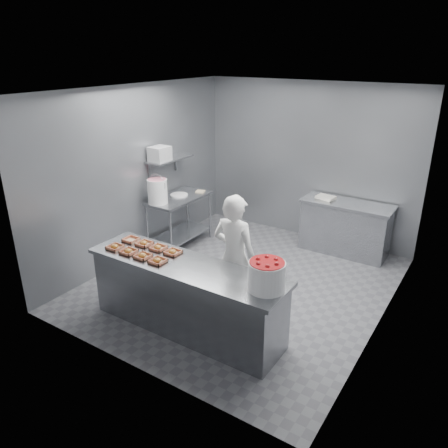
{
  "coord_description": "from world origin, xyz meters",
  "views": [
    {
      "loc": [
        2.92,
        -4.99,
        3.29
      ],
      "look_at": [
        -0.2,
        -0.2,
        0.99
      ],
      "focal_mm": 35.0,
      "sensor_mm": 36.0,
      "label": 1
    }
  ],
  "objects_px": {
    "tray_5": "(144,243)",
    "appliance": "(160,154)",
    "tray_3": "(158,261)",
    "tray_0": "(115,247)",
    "worker": "(234,257)",
    "tray_4": "(131,240)",
    "glaze_bucket": "(157,191)",
    "prep_table": "(180,214)",
    "service_counter": "(186,297)",
    "back_counter": "(345,228)",
    "tray_7": "(173,252)",
    "tray_6": "(158,248)",
    "tray_2": "(143,256)",
    "strawberry_tub": "(267,275)",
    "tray_1": "(129,251)"
  },
  "relations": [
    {
      "from": "tray_5",
      "to": "appliance",
      "type": "bearing_deg",
      "value": 123.42
    },
    {
      "from": "tray_3",
      "to": "tray_0",
      "type": "bearing_deg",
      "value": 180.0
    },
    {
      "from": "tray_3",
      "to": "worker",
      "type": "relative_size",
      "value": 0.11
    },
    {
      "from": "tray_4",
      "to": "glaze_bucket",
      "type": "distance_m",
      "value": 1.55
    },
    {
      "from": "appliance",
      "to": "prep_table",
      "type": "bearing_deg",
      "value": 56.53
    },
    {
      "from": "service_counter",
      "to": "back_counter",
      "type": "bearing_deg",
      "value": 74.52
    },
    {
      "from": "glaze_bucket",
      "to": "prep_table",
      "type": "bearing_deg",
      "value": 78.76
    },
    {
      "from": "service_counter",
      "to": "tray_4",
      "type": "bearing_deg",
      "value": 172.04
    },
    {
      "from": "tray_7",
      "to": "worker",
      "type": "distance_m",
      "value": 0.78
    },
    {
      "from": "tray_6",
      "to": "glaze_bucket",
      "type": "xyz_separation_m",
      "value": [
        -1.19,
        1.37,
        0.19
      ]
    },
    {
      "from": "tray_0",
      "to": "tray_2",
      "type": "xyz_separation_m",
      "value": [
        0.48,
        0.0,
        0.0
      ]
    },
    {
      "from": "tray_5",
      "to": "strawberry_tub",
      "type": "xyz_separation_m",
      "value": [
        1.87,
        -0.13,
        0.15
      ]
    },
    {
      "from": "glaze_bucket",
      "to": "strawberry_tub",
      "type": "bearing_deg",
      "value": -28.02
    },
    {
      "from": "appliance",
      "to": "tray_6",
      "type": "bearing_deg",
      "value": -49.18
    },
    {
      "from": "strawberry_tub",
      "to": "tray_4",
      "type": "bearing_deg",
      "value": 176.39
    },
    {
      "from": "tray_4",
      "to": "tray_7",
      "type": "relative_size",
      "value": 1.0
    },
    {
      "from": "tray_4",
      "to": "tray_5",
      "type": "height_order",
      "value": "tray_5"
    },
    {
      "from": "back_counter",
      "to": "tray_6",
      "type": "xyz_separation_m",
      "value": [
        -1.45,
        -3.11,
        0.47
      ]
    },
    {
      "from": "service_counter",
      "to": "tray_0",
      "type": "height_order",
      "value": "tray_0"
    },
    {
      "from": "worker",
      "to": "tray_5",
      "type": "bearing_deg",
      "value": 22.57
    },
    {
      "from": "tray_1",
      "to": "tray_4",
      "type": "height_order",
      "value": "tray_1"
    },
    {
      "from": "tray_4",
      "to": "glaze_bucket",
      "type": "bearing_deg",
      "value": 117.56
    },
    {
      "from": "tray_1",
      "to": "tray_3",
      "type": "relative_size",
      "value": 1.0
    },
    {
      "from": "strawberry_tub",
      "to": "prep_table",
      "type": "bearing_deg",
      "value": 144.61
    },
    {
      "from": "tray_4",
      "to": "worker",
      "type": "height_order",
      "value": "worker"
    },
    {
      "from": "service_counter",
      "to": "glaze_bucket",
      "type": "xyz_separation_m",
      "value": [
        -1.74,
        1.51,
        0.66
      ]
    },
    {
      "from": "tray_2",
      "to": "appliance",
      "type": "bearing_deg",
      "value": 124.5
    },
    {
      "from": "service_counter",
      "to": "tray_7",
      "type": "xyz_separation_m",
      "value": [
        -0.31,
        0.14,
        0.47
      ]
    },
    {
      "from": "appliance",
      "to": "tray_2",
      "type": "bearing_deg",
      "value": -53.79
    },
    {
      "from": "tray_4",
      "to": "appliance",
      "type": "relative_size",
      "value": 0.59
    },
    {
      "from": "tray_1",
      "to": "tray_3",
      "type": "distance_m",
      "value": 0.48
    },
    {
      "from": "service_counter",
      "to": "back_counter",
      "type": "height_order",
      "value": "same"
    },
    {
      "from": "tray_3",
      "to": "tray_7",
      "type": "xyz_separation_m",
      "value": [
        0.0,
        0.29,
        0.0
      ]
    },
    {
      "from": "service_counter",
      "to": "tray_4",
      "type": "xyz_separation_m",
      "value": [
        -1.02,
        0.14,
        0.47
      ]
    },
    {
      "from": "service_counter",
      "to": "worker",
      "type": "distance_m",
      "value": 0.78
    },
    {
      "from": "tray_3",
      "to": "appliance",
      "type": "xyz_separation_m",
      "value": [
        -1.51,
        1.85,
        0.76
      ]
    },
    {
      "from": "tray_6",
      "to": "strawberry_tub",
      "type": "xyz_separation_m",
      "value": [
        1.63,
        -0.13,
        0.15
      ]
    },
    {
      "from": "tray_6",
      "to": "tray_1",
      "type": "bearing_deg",
      "value": -129.97
    },
    {
      "from": "worker",
      "to": "appliance",
      "type": "bearing_deg",
      "value": -27.25
    },
    {
      "from": "tray_1",
      "to": "tray_4",
      "type": "relative_size",
      "value": 1.0
    },
    {
      "from": "prep_table",
      "to": "back_counter",
      "type": "xyz_separation_m",
      "value": [
        2.55,
        1.3,
        -0.14
      ]
    },
    {
      "from": "tray_1",
      "to": "tray_2",
      "type": "relative_size",
      "value": 1.0
    },
    {
      "from": "tray_0",
      "to": "tray_6",
      "type": "xyz_separation_m",
      "value": [
        0.48,
        0.29,
        0.0
      ]
    },
    {
      "from": "strawberry_tub",
      "to": "tray_1",
      "type": "bearing_deg",
      "value": -175.3
    },
    {
      "from": "back_counter",
      "to": "worker",
      "type": "height_order",
      "value": "worker"
    },
    {
      "from": "tray_0",
      "to": "worker",
      "type": "xyz_separation_m",
      "value": [
        1.35,
        0.74,
        -0.09
      ]
    },
    {
      "from": "tray_0",
      "to": "appliance",
      "type": "bearing_deg",
      "value": 113.18
    },
    {
      "from": "tray_7",
      "to": "back_counter",
      "type": "bearing_deg",
      "value": 68.77
    },
    {
      "from": "service_counter",
      "to": "tray_2",
      "type": "height_order",
      "value": "tray_2"
    },
    {
      "from": "prep_table",
      "to": "tray_3",
      "type": "height_order",
      "value": "tray_3"
    }
  ]
}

